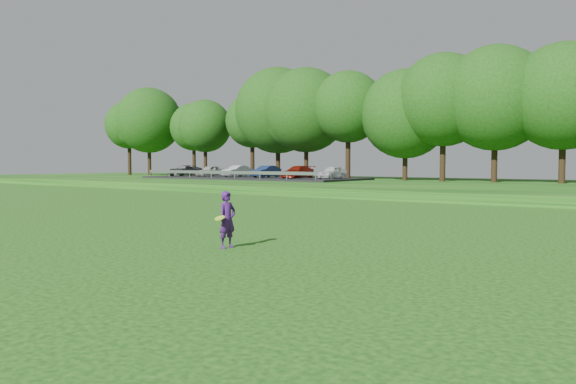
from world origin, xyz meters
The scene contains 6 objects.
ground centered at (0.00, 0.00, 0.00)m, with size 140.00×140.00×0.00m, color #0D3B0B.
berm centered at (0.00, 34.00, 0.30)m, with size 130.00×30.00×0.60m, color #0D3B0B.
walking_path centered at (0.00, 20.00, 0.02)m, with size 130.00×1.60×0.04m, color gray.
treeline centered at (0.00, 38.00, 8.10)m, with size 104.00×7.00×15.00m, color #183F0E, non-canonical shape.
parking_lot centered at (-24.35, 32.82, 1.06)m, with size 24.00×9.00×1.38m.
woman centered at (4.01, -0.27, 0.76)m, with size 0.41×0.78×1.52m.
Camera 1 is at (14.28, -11.15, 2.28)m, focal length 35.00 mm.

